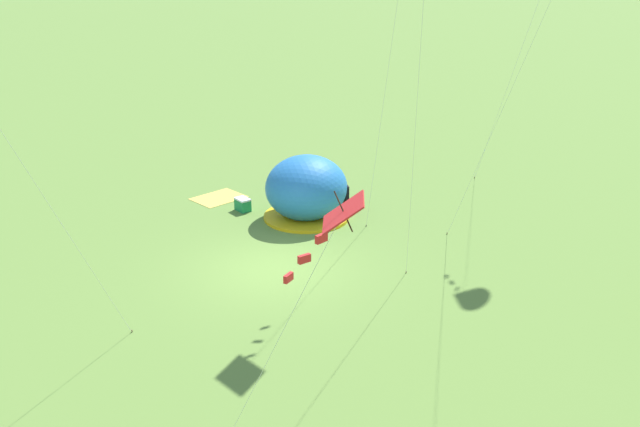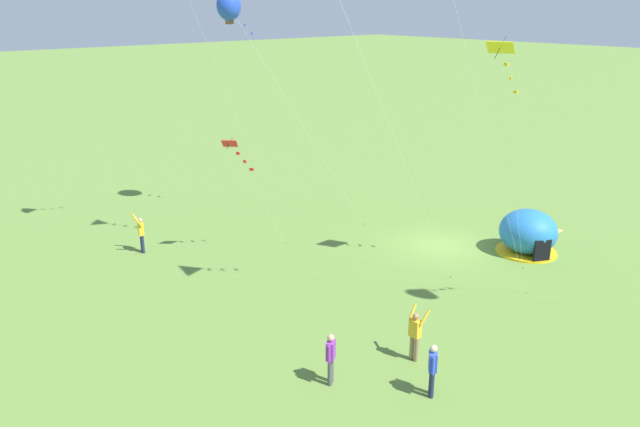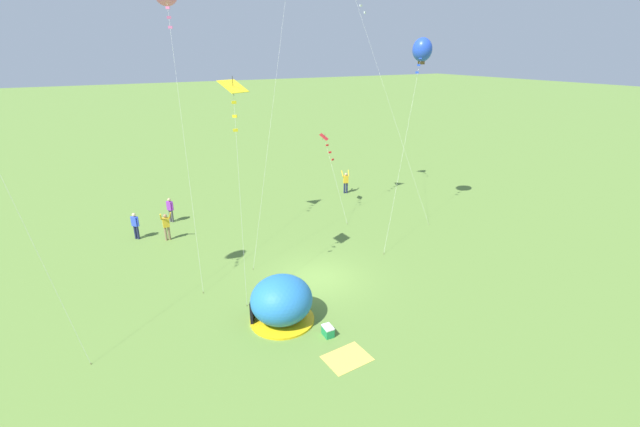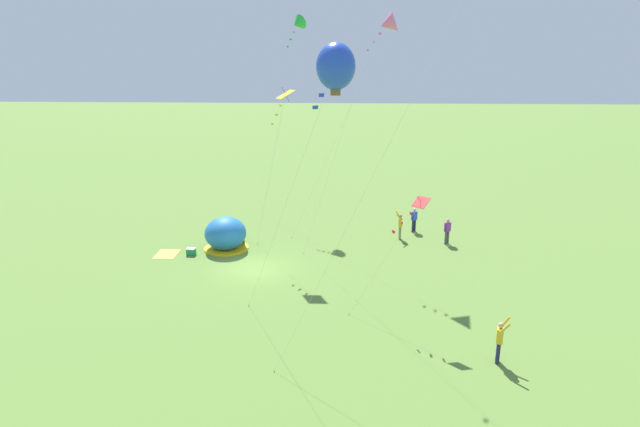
{
  "view_description": "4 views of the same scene",
  "coord_description": "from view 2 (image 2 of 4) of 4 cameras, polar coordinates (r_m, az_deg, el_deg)",
  "views": [
    {
      "loc": [
        11.23,
        15.29,
        8.97
      ],
      "look_at": [
        -0.24,
        1.7,
        2.1
      ],
      "focal_mm": 42.0,
      "sensor_mm": 36.0,
      "label": 1
    },
    {
      "loc": [
        -17.52,
        22.93,
        11.28
      ],
      "look_at": [
        2.55,
        5.55,
        2.26
      ],
      "focal_mm": 35.0,
      "sensor_mm": 36.0,
      "label": 2
    },
    {
      "loc": [
        -9.38,
        -17.11,
        11.11
      ],
      "look_at": [
        1.33,
        2.25,
        2.61
      ],
      "focal_mm": 24.0,
      "sensor_mm": 36.0,
      "label": 3
    },
    {
      "loc": [
        26.33,
        5.57,
        10.99
      ],
      "look_at": [
        -1.11,
        3.68,
        3.07
      ],
      "focal_mm": 28.0,
      "sensor_mm": 36.0,
      "label": 4
    }
  ],
  "objects": [
    {
      "name": "person_arms_raised",
      "position": [
        30.52,
        -16.05,
        -1.69
      ],
      "size": [
        0.7,
        0.58,
        1.89
      ],
      "color": "#1E2347",
      "rests_on": "ground"
    },
    {
      "name": "picnic_blanket",
      "position": [
        34.65,
        19.67,
        -1.36
      ],
      "size": [
        1.78,
        1.41,
        0.01
      ],
      "primitive_type": "cube",
      "rotation": [
        0.0,
        0.0,
        0.06
      ],
      "color": "gold",
      "rests_on": "ground"
    },
    {
      "name": "popup_tent",
      "position": [
        30.92,
        18.49,
        -1.68
      ],
      "size": [
        2.81,
        2.81,
        2.1
      ],
      "color": "#2672BF",
      "rests_on": "ground"
    },
    {
      "name": "ground_plane",
      "position": [
        30.98,
        10.93,
        -2.95
      ],
      "size": [
        300.0,
        300.0,
        0.0
      ],
      "primitive_type": "plane",
      "color": "olive"
    },
    {
      "name": "cooler_box",
      "position": [
        33.3,
        18.26,
        -1.62
      ],
      "size": [
        0.39,
        0.55,
        0.44
      ],
      "color": "#1E8C4C",
      "rests_on": "ground"
    },
    {
      "name": "person_with_toddler",
      "position": [
        19.4,
        10.25,
        -13.7
      ],
      "size": [
        0.43,
        0.46,
        1.72
      ],
      "color": "#1E2347",
      "rests_on": "ground"
    },
    {
      "name": "kite_yellow",
      "position": [
        25.82,
        16.32,
        13.74
      ],
      "size": [
        1.44,
        2.8,
        10.07
      ],
      "color": "silver",
      "rests_on": "ground"
    },
    {
      "name": "kite_blue",
      "position": [
        33.03,
        -8.34,
        18.25
      ],
      "size": [
        6.16,
        4.96,
        11.83
      ],
      "color": "silver",
      "rests_on": "ground"
    },
    {
      "name": "person_flying_kite",
      "position": [
        21.02,
        8.7,
        -10.76
      ],
      "size": [
        0.68,
        0.47,
        1.89
      ],
      "color": "#8C7251",
      "rests_on": "ground"
    },
    {
      "name": "kite_red",
      "position": [
        27.68,
        -7.78,
        5.72
      ],
      "size": [
        0.84,
        3.48,
        5.72
      ],
      "color": "silver",
      "rests_on": "ground"
    },
    {
      "name": "person_watching_sky",
      "position": [
        19.64,
        0.99,
        -12.92
      ],
      "size": [
        0.42,
        0.49,
        1.72
      ],
      "color": "#4C4C51",
      "rests_on": "ground"
    }
  ]
}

